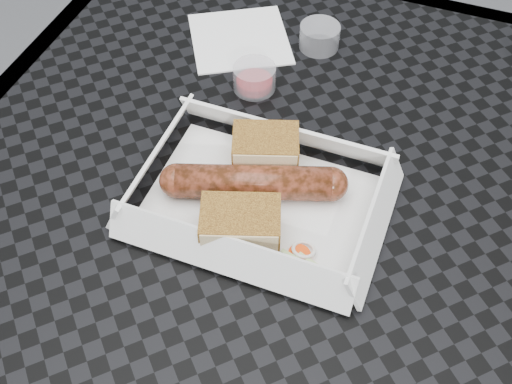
% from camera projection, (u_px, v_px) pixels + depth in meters
% --- Properties ---
extents(patio_table, '(0.80, 0.80, 0.74)m').
position_uv_depth(patio_table, '(298.00, 242.00, 0.71)').
color(patio_table, black).
rests_on(patio_table, ground).
extents(food_tray, '(0.22, 0.15, 0.00)m').
position_uv_depth(food_tray, '(260.00, 202.00, 0.65)').
color(food_tray, white).
rests_on(food_tray, patio_table).
extents(bratwurst, '(0.18, 0.09, 0.04)m').
position_uv_depth(bratwurst, '(254.00, 182.00, 0.64)').
color(bratwurst, maroon).
rests_on(bratwurst, food_tray).
extents(bread_near, '(0.08, 0.07, 0.04)m').
position_uv_depth(bread_near, '(265.00, 151.00, 0.66)').
color(bread_near, olive).
rests_on(bread_near, food_tray).
extents(bread_far, '(0.09, 0.07, 0.04)m').
position_uv_depth(bread_far, '(240.00, 225.00, 0.60)').
color(bread_far, olive).
rests_on(bread_far, food_tray).
extents(veg_garnish, '(0.03, 0.03, 0.00)m').
position_uv_depth(veg_garnish, '(304.00, 254.00, 0.60)').
color(veg_garnish, '#F2430A').
rests_on(veg_garnish, food_tray).
extents(napkin, '(0.16, 0.16, 0.00)m').
position_uv_depth(napkin, '(240.00, 39.00, 0.82)').
color(napkin, white).
rests_on(napkin, patio_table).
extents(condiment_cup_sauce, '(0.05, 0.05, 0.03)m').
position_uv_depth(condiment_cup_sauce, '(254.00, 78.00, 0.75)').
color(condiment_cup_sauce, maroon).
rests_on(condiment_cup_sauce, patio_table).
extents(condiment_cup_empty, '(0.05, 0.05, 0.03)m').
position_uv_depth(condiment_cup_empty, '(319.00, 37.00, 0.80)').
color(condiment_cup_empty, silver).
rests_on(condiment_cup_empty, patio_table).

